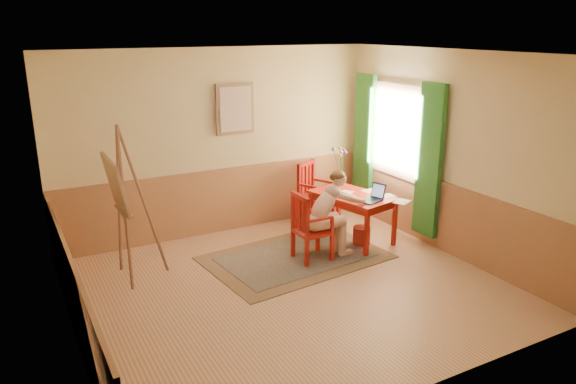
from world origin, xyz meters
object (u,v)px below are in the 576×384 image
chair_left (309,227)px  laptop (373,197)px  table (352,200)px  figure (328,211)px  easel (120,190)px  chair_back (314,193)px

chair_left → laptop: (1.02, -0.04, 0.28)m
table → figure: bearing=-151.2°
chair_left → figure: size_ratio=0.79×
figure → easel: size_ratio=0.62×
easel → chair_back: bearing=11.5°
figure → easel: bearing=166.3°
chair_left → easel: easel is taller
chair_back → laptop: bearing=-81.5°
chair_back → figure: bearing=-113.0°
laptop → easel: size_ratio=0.21×
chair_back → table: bearing=-83.5°
table → chair_back: chair_back is taller
laptop → chair_back: bearing=98.5°
chair_back → chair_left: bearing=-123.3°
laptop → easel: bearing=168.9°
table → chair_back: 0.94m
laptop → easel: 3.43m
chair_left → easel: bearing=165.2°
table → chair_left: size_ratio=1.38×
laptop → easel: (-3.34, 0.66, 0.41)m
figure → easel: (-2.61, 0.63, 0.50)m
chair_left → easel: size_ratio=0.49×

